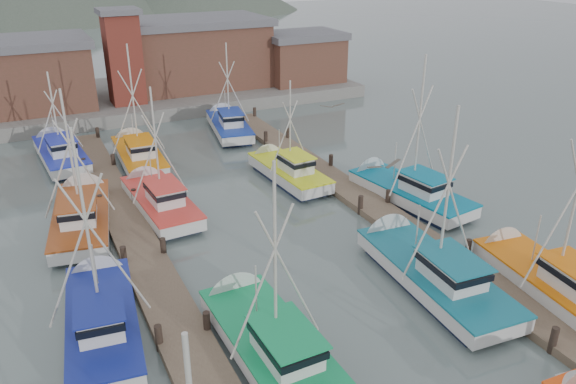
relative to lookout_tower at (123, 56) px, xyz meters
name	(u,v)px	position (x,y,z in m)	size (l,w,h in m)	color
ground	(312,278)	(2.00, -33.00, -5.55)	(260.00, 260.00, 0.00)	#4C5B58
dock_left	(149,269)	(-5.00, -28.96, -5.34)	(2.30, 46.00, 1.50)	#4D3E2F
dock_right	(383,214)	(9.00, -28.96, -5.34)	(2.30, 46.00, 1.50)	#4D3E2F
quay	(141,97)	(2.00, 4.00, -4.95)	(44.00, 16.00, 1.20)	gray
shed_left	(18,74)	(-9.00, 2.00, -1.21)	(12.72, 8.48, 6.20)	brown
shed_center	(195,52)	(8.00, 4.00, -0.86)	(14.84, 9.54, 6.90)	brown
shed_right	(302,56)	(19.00, 1.00, -1.71)	(8.48, 6.36, 5.20)	brown
lookout_tower	(123,56)	(0.00, 0.00, 0.00)	(3.60, 3.60, 8.50)	maroon
boat_4	(268,340)	(-2.20, -37.13, -4.87)	(3.77, 9.48, 9.31)	#101937
boat_5	(427,269)	(6.83, -35.68, -4.87)	(4.00, 10.18, 9.85)	#101937
boat_6	(102,315)	(-7.80, -32.54, -4.86)	(3.97, 9.13, 9.83)	#101937
boat_7	(545,278)	(11.28, -38.69, -4.86)	(4.18, 9.07, 10.56)	#101937
boat_8	(158,199)	(-2.75, -22.00, -4.87)	(3.42, 8.89, 8.49)	#101937
boat_9	(285,170)	(6.35, -21.06, -4.87)	(3.09, 8.31, 7.66)	#101937
boat_10	(82,214)	(-7.22, -22.09, -4.87)	(4.47, 9.88, 9.02)	#101937
boat_11	(404,190)	(11.62, -27.46, -4.86)	(4.10, 9.46, 10.09)	#101937
boat_12	(138,154)	(-2.09, -13.28, -4.87)	(3.80, 8.94, 9.54)	#101937
boat_13	(228,125)	(6.54, -9.28, -4.87)	(4.10, 9.06, 8.43)	#101937
boat_14	(60,152)	(-7.27, -10.38, -4.87)	(3.43, 9.12, 7.59)	#101937
gull_near	(384,166)	(2.25, -37.83, 1.98)	(1.55, 0.65, 0.24)	gray
gull_far	(332,106)	(6.94, -26.12, 0.82)	(1.55, 0.64, 0.24)	gray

